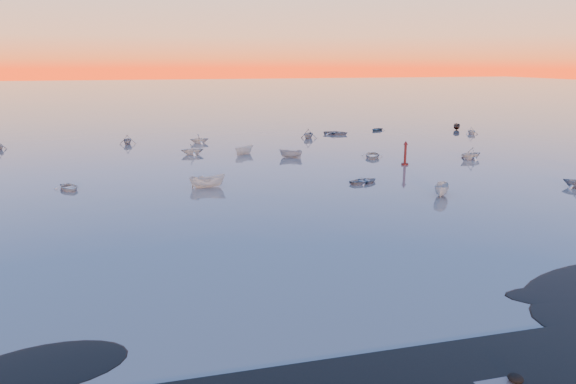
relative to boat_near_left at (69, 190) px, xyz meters
name	(u,v)px	position (x,y,z in m)	size (l,w,h in m)	color
ground	(194,125)	(20.41, 60.37, 0.00)	(600.00, 600.00, 0.00)	#625752
mud_lobes	(392,330)	(20.41, -40.63, 0.01)	(140.00, 6.00, 0.07)	black
moored_fleet	(228,161)	(20.41, 13.37, 0.00)	(124.00, 58.00, 1.20)	silver
boat_near_left	(69,190)	(0.00, 0.00, 0.00)	(3.70, 1.54, 0.92)	silver
boat_near_center	(208,187)	(15.27, -2.89, 0.00)	(4.13, 1.75, 1.43)	silver
channel_marker	(405,155)	(43.69, 3.91, 1.38)	(0.98, 0.98, 3.49)	#430F0E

